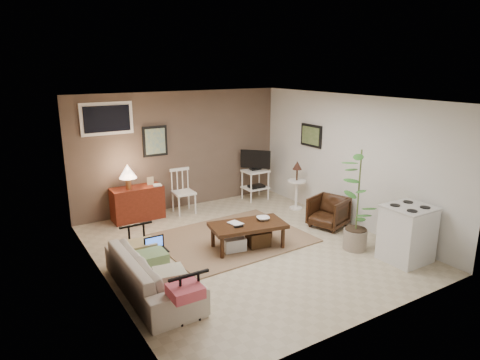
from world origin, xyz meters
TOP-DOWN VIEW (x-y plane):
  - floor at (0.00, 0.00)m, footprint 5.00×5.00m
  - art_back at (-0.55, 2.48)m, footprint 0.50×0.03m
  - art_right at (2.23, 1.05)m, footprint 0.03×0.60m
  - window at (-1.45, 2.48)m, footprint 0.96×0.03m
  - rug at (-0.00, 0.43)m, footprint 2.50×2.04m
  - coffee_table at (0.00, -0.04)m, footprint 1.29×0.83m
  - sofa at (-1.80, -0.53)m, footprint 0.55×1.88m
  - sofa_pillows at (-1.75, -0.75)m, footprint 0.36×1.79m
  - sofa_end_rails at (-1.69, -0.53)m, footprint 0.51×1.88m
  - laptop at (-1.62, -0.21)m, footprint 0.29×0.21m
  - red_console at (-1.08, 2.23)m, footprint 0.97×0.43m
  - spindle_chair at (-0.14, 2.12)m, footprint 0.42×0.42m
  - tv_stand at (1.58, 2.10)m, footprint 0.52×0.52m
  - side_table at (1.94, 1.11)m, footprint 0.38×0.38m
  - armchair at (1.79, -0.00)m, footprint 0.73×0.75m
  - potted_plant at (1.48, -0.97)m, footprint 0.42×0.42m
  - stove at (1.83, -1.67)m, footprint 0.67×0.62m
  - bowl at (0.31, -0.03)m, footprint 0.22×0.11m
  - book_table at (-0.25, 0.04)m, footprint 0.17×0.05m
  - book_console at (-0.75, 2.15)m, footprint 0.16×0.05m

SIDE VIEW (x-z plane):
  - floor at x=0.00m, z-range 0.00..0.00m
  - rug at x=0.00m, z-range 0.00..0.02m
  - coffee_table at x=0.00m, z-range 0.03..0.48m
  - armchair at x=1.79m, z-range 0.00..0.63m
  - sofa_end_rails at x=-1.69m, z-range 0.00..0.63m
  - sofa at x=-1.80m, z-range 0.00..0.73m
  - red_console at x=-1.08m, z-range -0.17..0.95m
  - spindle_chair at x=-0.14m, z-range -0.03..0.87m
  - stove at x=1.83m, z-range 0.00..0.87m
  - sofa_pillows at x=-1.75m, z-range 0.39..0.51m
  - laptop at x=-1.62m, z-range 0.38..0.57m
  - bowl at x=0.31m, z-range 0.43..0.64m
  - book_table at x=-0.25m, z-range 0.43..0.67m
  - tv_stand at x=1.58m, z-range 0.03..1.14m
  - side_table at x=1.94m, z-range 0.12..1.13m
  - book_console at x=-0.75m, z-range 0.64..0.85m
  - potted_plant at x=1.48m, z-range 0.05..1.73m
  - art_back at x=-0.55m, z-range 1.15..1.75m
  - art_right at x=2.23m, z-range 1.29..1.75m
  - window at x=-1.45m, z-range 1.65..2.25m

